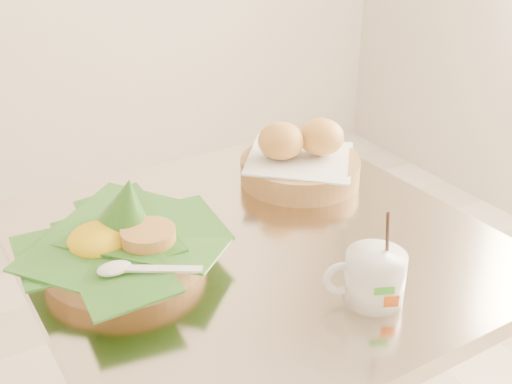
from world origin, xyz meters
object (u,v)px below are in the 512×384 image
cafe_table (257,348)px  coffee_mug (373,276)px  rice_basket (123,240)px  bread_basket (300,160)px

cafe_table → coffee_mug: size_ratio=5.27×
cafe_table → rice_basket: 0.34m
cafe_table → bread_basket: bearing=39.7°
bread_basket → coffee_mug: bearing=-108.7°
coffee_mug → rice_basket: bearing=135.7°
rice_basket → cafe_table: bearing=-11.4°
cafe_table → bread_basket: (0.18, 0.15, 0.26)m
bread_basket → rice_basket: bearing=-164.5°
cafe_table → rice_basket: size_ratio=2.49×
rice_basket → coffee_mug: bearing=-44.3°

